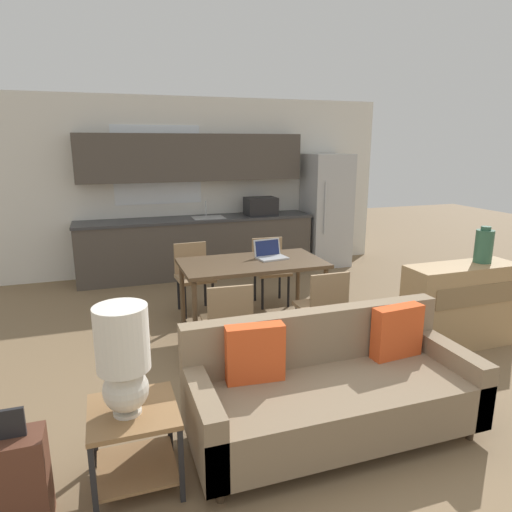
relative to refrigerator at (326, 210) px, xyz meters
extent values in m
plane|color=#7F6647|center=(-2.19, -4.24, -0.92)|extent=(20.00, 20.00, 0.00)
cube|color=silver|center=(-2.19, 0.39, 0.43)|extent=(6.40, 0.06, 2.70)
cube|color=white|center=(-2.70, 0.35, 0.77)|extent=(1.32, 0.01, 1.18)
cube|color=#4C443D|center=(-2.19, 0.05, -0.49)|extent=(3.57, 0.62, 0.86)
cube|color=#38383A|center=(-2.19, 0.05, -0.04)|extent=(3.60, 0.65, 0.04)
cube|color=#B2B5B7|center=(-2.01, 0.00, -0.02)|extent=(0.48, 0.36, 0.01)
cylinder|color=#B7BABC|center=(-2.01, 0.17, 0.10)|extent=(0.02, 0.02, 0.24)
cube|color=#4C443D|center=(-2.19, 0.19, 0.88)|extent=(3.39, 0.34, 0.70)
cube|color=black|center=(-1.16, 0.00, 0.12)|extent=(0.48, 0.36, 0.28)
cube|color=#B7BABC|center=(0.00, 0.00, 0.00)|extent=(0.68, 0.67, 1.84)
cylinder|color=silver|center=(-0.20, -0.36, 0.09)|extent=(0.02, 0.02, 0.83)
cube|color=brown|center=(-2.06, -2.30, -0.17)|extent=(1.53, 0.84, 0.04)
cylinder|color=brown|center=(-2.77, -2.65, -0.55)|extent=(0.05, 0.05, 0.74)
cylinder|color=brown|center=(-1.36, -2.65, -0.55)|extent=(0.05, 0.05, 0.74)
cylinder|color=brown|center=(-2.77, -1.94, -0.55)|extent=(0.05, 0.05, 0.74)
cylinder|color=brown|center=(-1.36, -1.94, -0.55)|extent=(0.05, 0.05, 0.74)
cylinder|color=#3D2D1E|center=(-3.02, -4.63, -0.87)|extent=(0.05, 0.05, 0.10)
cylinder|color=#3D2D1E|center=(-1.23, -4.63, -0.87)|extent=(0.05, 0.05, 0.10)
cylinder|color=#3D2D1E|center=(-3.02, -3.99, -0.87)|extent=(0.05, 0.05, 0.10)
cylinder|color=#3D2D1E|center=(-1.23, -3.99, -0.87)|extent=(0.05, 0.05, 0.10)
cube|color=#847056|center=(-2.12, -4.31, -0.66)|extent=(2.00, 0.80, 0.33)
cube|color=#847056|center=(-2.12, -3.98, -0.46)|extent=(2.00, 0.14, 0.73)
cube|color=#847056|center=(-3.05, -4.31, -0.59)|extent=(0.14, 0.80, 0.47)
cube|color=#847056|center=(-1.20, -4.31, -0.59)|extent=(0.14, 0.80, 0.47)
cube|color=#E05123|center=(-2.64, -4.11, -0.29)|extent=(0.41, 0.15, 0.40)
cube|color=#E05123|center=(-1.51, -4.11, -0.29)|extent=(0.41, 0.15, 0.40)
cube|color=olive|center=(-3.46, -4.32, -0.44)|extent=(0.51, 0.51, 0.03)
cube|color=olive|center=(-3.46, -4.32, -0.81)|extent=(0.46, 0.46, 0.02)
cube|color=#232326|center=(-3.70, -4.56, -0.69)|extent=(0.03, 0.03, 0.47)
cube|color=#232326|center=(-3.23, -4.56, -0.69)|extent=(0.03, 0.03, 0.47)
cube|color=#232326|center=(-3.70, -4.09, -0.69)|extent=(0.03, 0.03, 0.47)
cube|color=#232326|center=(-3.23, -4.09, -0.69)|extent=(0.03, 0.03, 0.47)
cylinder|color=silver|center=(-3.49, -4.35, -0.41)|extent=(0.16, 0.16, 0.02)
sphere|color=silver|center=(-3.49, -4.35, -0.27)|extent=(0.26, 0.26, 0.26)
cylinder|color=white|center=(-3.49, -4.35, 0.04)|extent=(0.30, 0.30, 0.37)
cube|color=tan|center=(-0.22, -3.36, -0.50)|extent=(1.15, 0.39, 0.85)
cube|color=olive|center=(-0.22, -3.55, -0.33)|extent=(0.92, 0.01, 0.20)
cylinder|color=#336047|center=(0.03, -3.33, 0.09)|extent=(0.17, 0.17, 0.33)
cylinder|color=#336047|center=(0.03, -3.33, 0.27)|extent=(0.09, 0.09, 0.04)
cube|color=#997A56|center=(-1.57, -2.96, -0.49)|extent=(0.42, 0.42, 0.04)
cube|color=#997A56|center=(-1.57, -3.15, -0.28)|extent=(0.40, 0.03, 0.38)
cylinder|color=black|center=(-1.40, -2.79, -0.72)|extent=(0.03, 0.03, 0.41)
cylinder|color=black|center=(-1.74, -2.79, -0.72)|extent=(0.03, 0.03, 0.41)
cylinder|color=black|center=(-1.40, -3.13, -0.72)|extent=(0.03, 0.03, 0.41)
cylinder|color=black|center=(-1.74, -3.13, -0.72)|extent=(0.03, 0.03, 0.41)
cube|color=#997A56|center=(-1.57, -1.60, -0.49)|extent=(0.44, 0.44, 0.04)
cube|color=#997A56|center=(-1.56, -1.40, -0.28)|extent=(0.40, 0.05, 0.38)
cylinder|color=black|center=(-1.75, -1.76, -0.72)|extent=(0.03, 0.03, 0.41)
cylinder|color=black|center=(-1.41, -1.77, -0.72)|extent=(0.03, 0.03, 0.41)
cylinder|color=black|center=(-1.73, -1.42, -0.72)|extent=(0.03, 0.03, 0.41)
cylinder|color=black|center=(-1.39, -1.44, -0.72)|extent=(0.03, 0.03, 0.41)
cube|color=#997A56|center=(-2.55, -1.58, -0.49)|extent=(0.44, 0.44, 0.04)
cube|color=#997A56|center=(-2.56, -1.38, -0.28)|extent=(0.40, 0.05, 0.38)
cylinder|color=black|center=(-2.71, -1.76, -0.72)|extent=(0.03, 0.03, 0.41)
cylinder|color=black|center=(-2.37, -1.74, -0.72)|extent=(0.03, 0.03, 0.41)
cylinder|color=black|center=(-2.73, -1.42, -0.72)|extent=(0.03, 0.03, 0.41)
cylinder|color=black|center=(-2.39, -1.40, -0.72)|extent=(0.03, 0.03, 0.41)
cube|color=#997A56|center=(-2.55, -3.03, -0.49)|extent=(0.45, 0.45, 0.04)
cube|color=#997A56|center=(-2.56, -3.23, -0.28)|extent=(0.40, 0.05, 0.38)
cylinder|color=black|center=(-2.37, -2.87, -0.72)|extent=(0.03, 0.03, 0.41)
cylinder|color=black|center=(-2.71, -2.85, -0.72)|extent=(0.03, 0.03, 0.41)
cylinder|color=black|center=(-2.39, -3.21, -0.72)|extent=(0.03, 0.03, 0.41)
cylinder|color=black|center=(-2.73, -3.19, -0.72)|extent=(0.03, 0.03, 0.41)
cube|color=#B7BABC|center=(-1.81, -2.25, -0.14)|extent=(0.35, 0.26, 0.02)
cube|color=#B7BABC|center=(-1.83, -2.14, -0.05)|extent=(0.32, 0.10, 0.20)
cube|color=navy|center=(-1.83, -2.14, -0.05)|extent=(0.29, 0.08, 0.17)
cube|color=brown|center=(-4.12, -4.46, -0.65)|extent=(0.39, 0.22, 0.54)
camera|label=1|loc=(-3.54, -6.80, 1.09)|focal=32.00mm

